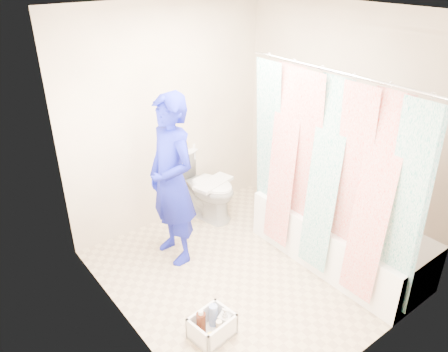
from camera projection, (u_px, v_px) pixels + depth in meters
floor at (245, 271)px, 4.26m from camera, size 2.60×2.60×0.00m
ceiling at (252, 10)px, 3.17m from camera, size 2.40×2.60×0.02m
wall_back at (168, 119)px, 4.63m from camera, size 2.40×0.02×2.40m
wall_front at (380, 227)px, 2.80m from camera, size 2.40×0.02×2.40m
wall_left at (118, 204)px, 3.06m from camera, size 0.02×2.60×2.40m
wall_right at (339, 129)px, 4.37m from camera, size 0.02×2.60×2.40m
bathtub at (339, 237)px, 4.30m from camera, size 0.70×1.75×0.50m
curtain_rod at (338, 72)px, 3.36m from camera, size 0.02×1.90×0.02m
shower_curtain at (325, 179)px, 3.78m from camera, size 0.06×1.75×1.80m
toilet at (205, 185)px, 5.01m from camera, size 0.61×0.85×0.79m
tank_lid at (213, 183)px, 4.90m from camera, size 0.52×0.32×0.04m
tank_internals at (188, 151)px, 4.92m from camera, size 0.19×0.08×0.26m
plumber at (172, 181)px, 4.11m from camera, size 0.41×0.62×1.70m
cleaning_caddy at (213, 326)px, 3.51m from camera, size 0.36×0.31×0.25m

